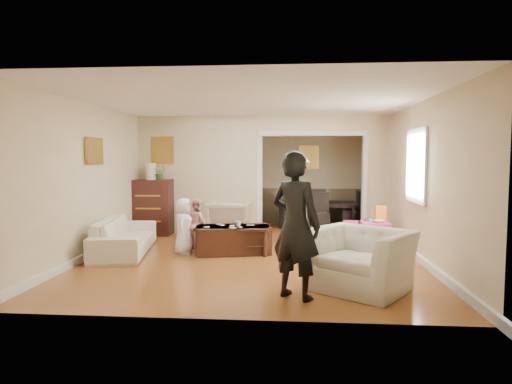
# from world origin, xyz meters

# --- Properties ---
(floor) EXTENTS (7.00, 7.00, 0.00)m
(floor) POSITION_xyz_m (0.00, 0.00, 0.00)
(floor) COLOR #AC5E2C
(floor) RESTS_ON ground
(partition_left) EXTENTS (2.75, 0.18, 2.60)m
(partition_left) POSITION_xyz_m (-1.38, 1.80, 1.30)
(partition_left) COLOR beige
(partition_left) RESTS_ON ground
(partition_right) EXTENTS (0.55, 0.18, 2.60)m
(partition_right) POSITION_xyz_m (2.48, 1.80, 1.30)
(partition_right) COLOR beige
(partition_right) RESTS_ON ground
(partition_header) EXTENTS (2.22, 0.18, 0.35)m
(partition_header) POSITION_xyz_m (1.10, 1.80, 2.42)
(partition_header) COLOR beige
(partition_header) RESTS_ON partition_right
(window_pane) EXTENTS (0.03, 0.95, 1.10)m
(window_pane) POSITION_xyz_m (2.73, -0.40, 1.55)
(window_pane) COLOR white
(window_pane) RESTS_ON ground
(framed_art_partition) EXTENTS (0.45, 0.03, 0.55)m
(framed_art_partition) POSITION_xyz_m (-2.20, 1.70, 1.85)
(framed_art_partition) COLOR brown
(framed_art_partition) RESTS_ON partition_left
(framed_art_sofa_wall) EXTENTS (0.03, 0.55, 0.40)m
(framed_art_sofa_wall) POSITION_xyz_m (-2.71, -0.60, 1.80)
(framed_art_sofa_wall) COLOR brown
(framed_art_alcove) EXTENTS (0.45, 0.03, 0.55)m
(framed_art_alcove) POSITION_xyz_m (1.10, 3.44, 1.70)
(framed_art_alcove) COLOR brown
(sofa) EXTENTS (1.16, 2.20, 0.61)m
(sofa) POSITION_xyz_m (-2.29, -0.40, 0.31)
(sofa) COLOR white
(sofa) RESTS_ON ground
(armchair_back) EXTENTS (0.87, 0.90, 0.78)m
(armchair_back) POSITION_xyz_m (-0.62, 1.15, 0.39)
(armchair_back) COLOR #C4AD88
(armchair_back) RESTS_ON ground
(armchair_front) EXTENTS (1.56, 1.52, 0.77)m
(armchair_front) POSITION_xyz_m (1.54, -2.30, 0.38)
(armchair_front) COLOR white
(armchair_front) RESTS_ON ground
(dresser) EXTENTS (0.88, 0.49, 1.21)m
(dresser) POSITION_xyz_m (-2.40, 1.47, 0.60)
(dresser) COLOR #361410
(dresser) RESTS_ON ground
(table_lamp) EXTENTS (0.22, 0.22, 0.36)m
(table_lamp) POSITION_xyz_m (-2.40, 1.47, 1.39)
(table_lamp) COLOR #FFF8CF
(table_lamp) RESTS_ON dresser
(potted_plant) EXTENTS (0.28, 0.24, 0.31)m
(potted_plant) POSITION_xyz_m (-2.20, 1.47, 1.36)
(potted_plant) COLOR #446D30
(potted_plant) RESTS_ON dresser
(coffee_table) EXTENTS (1.40, 0.92, 0.48)m
(coffee_table) POSITION_xyz_m (-0.37, -0.29, 0.24)
(coffee_table) COLOR #331A10
(coffee_table) RESTS_ON ground
(coffee_cup) EXTENTS (0.13, 0.13, 0.10)m
(coffee_cup) POSITION_xyz_m (-0.27, -0.34, 0.53)
(coffee_cup) COLOR silver
(coffee_cup) RESTS_ON coffee_table
(play_table) EXTENTS (0.50, 0.50, 0.48)m
(play_table) POSITION_xyz_m (2.23, 0.46, 0.24)
(play_table) COLOR #DB3994
(play_table) RESTS_ON ground
(cereal_box) EXTENTS (0.20, 0.07, 0.30)m
(cereal_box) POSITION_xyz_m (2.35, 0.56, 0.63)
(cereal_box) COLOR yellow
(cereal_box) RESTS_ON play_table
(cyan_cup) EXTENTS (0.08, 0.08, 0.08)m
(cyan_cup) POSITION_xyz_m (2.13, 0.41, 0.52)
(cyan_cup) COLOR #249FB4
(cyan_cup) RESTS_ON play_table
(toy_block) EXTENTS (0.10, 0.08, 0.05)m
(toy_block) POSITION_xyz_m (2.11, 0.58, 0.50)
(toy_block) COLOR red
(toy_block) RESTS_ON play_table
(play_bowl) EXTENTS (0.21, 0.21, 0.05)m
(play_bowl) POSITION_xyz_m (2.28, 0.34, 0.50)
(play_bowl) COLOR silver
(play_bowl) RESTS_ON play_table
(dining_table) EXTENTS (1.80, 1.06, 0.62)m
(dining_table) POSITION_xyz_m (1.31, 2.71, 0.31)
(dining_table) COLOR black
(dining_table) RESTS_ON ground
(adult_person) EXTENTS (0.77, 0.70, 1.76)m
(adult_person) POSITION_xyz_m (0.70, -2.72, 0.88)
(adult_person) COLOR black
(adult_person) RESTS_ON ground
(child_kneel_a) EXTENTS (0.34, 0.50, 0.98)m
(child_kneel_a) POSITION_xyz_m (-1.22, -0.44, 0.49)
(child_kneel_a) COLOR white
(child_kneel_a) RESTS_ON ground
(child_kneel_b) EXTENTS (0.55, 0.58, 0.94)m
(child_kneel_b) POSITION_xyz_m (-1.07, 0.01, 0.47)
(child_kneel_b) COLOR pink
(child_kneel_b) RESTS_ON ground
(child_toddler) EXTENTS (0.46, 0.52, 0.84)m
(child_toddler) POSITION_xyz_m (0.68, 0.46, 0.42)
(child_toddler) COLOR black
(child_toddler) RESTS_ON ground
(craft_papers) EXTENTS (0.87, 0.52, 0.00)m
(craft_papers) POSITION_xyz_m (-0.40, -0.28, 0.48)
(craft_papers) COLOR white
(craft_papers) RESTS_ON coffee_table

